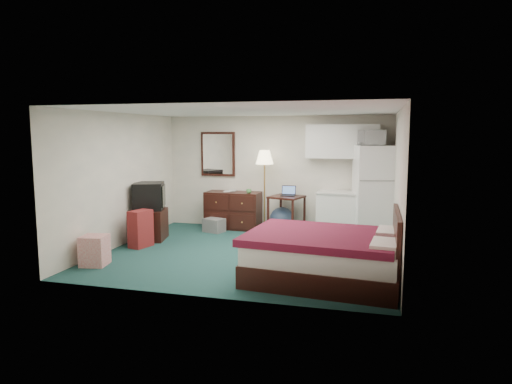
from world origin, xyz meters
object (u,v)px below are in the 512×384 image
(floor_lamp, at_px, (264,191))
(tv_stand, at_px, (150,224))
(dresser, at_px, (233,210))
(suitcase, at_px, (141,229))
(desk, at_px, (286,215))
(kitchen_counter, at_px, (338,214))
(bed, at_px, (325,257))
(fridge, at_px, (374,192))

(floor_lamp, relative_size, tv_stand, 2.65)
(dresser, height_order, suitcase, dresser)
(floor_lamp, distance_m, desk, 0.70)
(desk, xyz_separation_m, tv_stand, (-2.54, -1.27, -0.10))
(dresser, xyz_separation_m, suitcase, (-1.16, -2.06, -0.07))
(kitchen_counter, xyz_separation_m, suitcase, (-3.49, -1.99, -0.10))
(desk, distance_m, kitchen_counter, 1.08)
(bed, bearing_deg, kitchen_counter, 96.56)
(kitchen_counter, bearing_deg, suitcase, -144.31)
(dresser, relative_size, floor_lamp, 0.69)
(dresser, distance_m, desk, 1.27)
(tv_stand, bearing_deg, fridge, 3.22)
(desk, height_order, bed, desk)
(kitchen_counter, height_order, bed, kitchen_counter)
(kitchen_counter, relative_size, suitcase, 1.28)
(desk, height_order, kitchen_counter, kitchen_counter)
(desk, height_order, fridge, fridge)
(floor_lamp, relative_size, bed, 0.83)
(tv_stand, relative_size, suitcase, 0.96)
(dresser, height_order, kitchen_counter, kitchen_counter)
(tv_stand, bearing_deg, dresser, 35.93)
(fridge, bearing_deg, kitchen_counter, 155.36)
(dresser, xyz_separation_m, kitchen_counter, (2.33, -0.07, 0.03))
(bed, bearing_deg, suitcase, 168.69)
(bed, xyz_separation_m, suitcase, (-3.56, 1.06, 0.01))
(dresser, distance_m, fridge, 3.10)
(desk, height_order, tv_stand, desk)
(desk, distance_m, fridge, 1.87)
(desk, bearing_deg, dresser, -173.18)
(dresser, height_order, floor_lamp, floor_lamp)
(dresser, relative_size, tv_stand, 1.82)
(kitchen_counter, height_order, fridge, fridge)
(fridge, relative_size, tv_stand, 2.84)
(dresser, height_order, tv_stand, dresser)
(suitcase, bearing_deg, floor_lamp, 60.12)
(desk, xyz_separation_m, suitcase, (-2.41, -1.86, -0.05))
(suitcase, bearing_deg, tv_stand, 116.78)
(dresser, relative_size, fridge, 0.64)
(desk, relative_size, fridge, 0.43)
(kitchen_counter, bearing_deg, bed, -82.71)
(bed, relative_size, tv_stand, 3.20)
(floor_lamp, xyz_separation_m, tv_stand, (-2.04, -1.35, -0.58))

